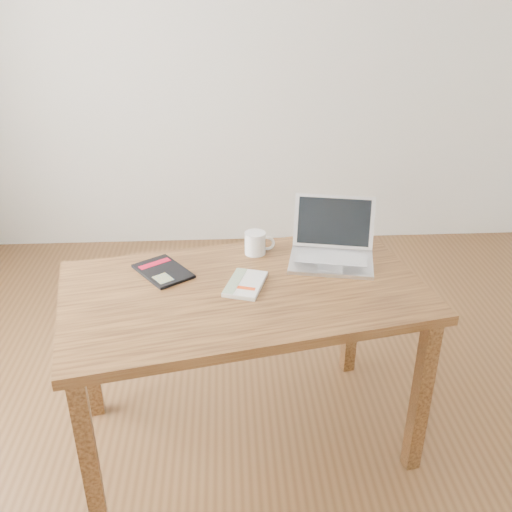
{
  "coord_description": "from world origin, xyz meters",
  "views": [
    {
      "loc": [
        -0.21,
        -1.88,
        1.83
      ],
      "look_at": [
        -0.1,
        0.03,
        0.85
      ],
      "focal_mm": 40.0,
      "sensor_mm": 36.0,
      "label": 1
    }
  ],
  "objects": [
    {
      "name": "laptop",
      "position": [
        0.22,
        0.2,
        0.8
      ],
      "size": [
        0.39,
        0.38,
        0.23
      ],
      "rotation": [
        0.0,
        0.0,
        -0.21
      ],
      "color": "silver",
      "rests_on": "desk"
    },
    {
      "name": "desk",
      "position": [
        -0.15,
        -0.03,
        0.66
      ],
      "size": [
        1.48,
        1.03,
        0.75
      ],
      "rotation": [
        0.0,
        0.0,
        0.21
      ],
      "color": "#553519",
      "rests_on": "ground"
    },
    {
      "name": "coffee_mug",
      "position": [
        -0.09,
        0.26,
        0.8
      ],
      "size": [
        0.13,
        0.09,
        0.09
      ],
      "rotation": [
        0.0,
        0.0,
        -0.06
      ],
      "color": "white",
      "rests_on": "desk"
    },
    {
      "name": "room",
      "position": [
        -0.07,
        0.0,
        1.36
      ],
      "size": [
        4.04,
        4.04,
        2.7
      ],
      "color": "brown",
      "rests_on": "ground"
    },
    {
      "name": "black_guidebook",
      "position": [
        -0.46,
        0.11,
        0.76
      ],
      "size": [
        0.26,
        0.28,
        0.01
      ],
      "rotation": [
        0.0,
        0.0,
        0.61
      ],
      "color": "black",
      "rests_on": "desk"
    },
    {
      "name": "white_guidebook",
      "position": [
        -0.14,
        -0.02,
        0.76
      ],
      "size": [
        0.18,
        0.23,
        0.02
      ],
      "rotation": [
        0.0,
        0.0,
        -0.31
      ],
      "color": "beige",
      "rests_on": "desk"
    }
  ]
}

